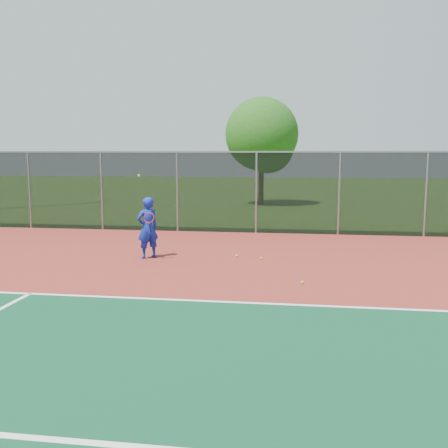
% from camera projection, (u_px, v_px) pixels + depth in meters
% --- Properties ---
extents(ground, '(120.00, 120.00, 0.00)m').
position_uv_depth(ground, '(413.00, 380.00, 6.46)').
color(ground, '#305919').
rests_on(ground, ground).
extents(court_apron, '(30.00, 20.00, 0.02)m').
position_uv_depth(court_apron, '(386.00, 327.00, 8.42)').
color(court_apron, maroon).
rests_on(court_apron, ground).
extents(fence_back, '(30.00, 0.06, 3.03)m').
position_uv_depth(fence_back, '(339.00, 192.00, 18.01)').
color(fence_back, black).
rests_on(fence_back, court_apron).
extents(tennis_player, '(0.74, 0.78, 2.35)m').
position_uv_depth(tennis_player, '(148.00, 228.00, 13.96)').
color(tennis_player, '#1128A8').
rests_on(tennis_player, court_apron).
extents(practice_ball_1, '(0.07, 0.07, 0.07)m').
position_uv_depth(practice_ball_1, '(261.00, 258.00, 13.85)').
color(practice_ball_1, '#CAD719').
rests_on(practice_ball_1, court_apron).
extents(practice_ball_2, '(0.07, 0.07, 0.07)m').
position_uv_depth(practice_ball_2, '(237.00, 256.00, 14.20)').
color(practice_ball_2, '#CAD719').
rests_on(practice_ball_2, court_apron).
extents(practice_ball_3, '(0.07, 0.07, 0.07)m').
position_uv_depth(practice_ball_3, '(302.00, 282.00, 11.22)').
color(practice_ball_3, '#CAD719').
rests_on(practice_ball_3, court_apron).
extents(tree_back_left, '(4.25, 4.25, 6.24)m').
position_uv_depth(tree_back_left, '(263.00, 138.00, 28.78)').
color(tree_back_left, '#3C2416').
rests_on(tree_back_left, ground).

